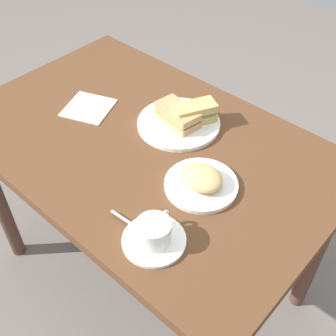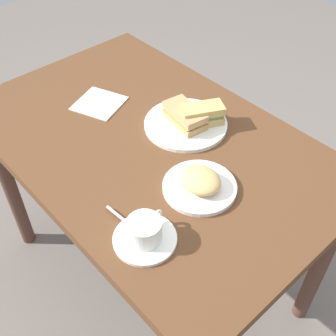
{
  "view_description": "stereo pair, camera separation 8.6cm",
  "coord_description": "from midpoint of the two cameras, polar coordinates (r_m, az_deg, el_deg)",
  "views": [
    {
      "loc": [
        0.74,
        -0.71,
        1.65
      ],
      "look_at": [
        0.16,
        -0.06,
        0.8
      ],
      "focal_mm": 45.91,
      "sensor_mm": 36.0,
      "label": 1
    },
    {
      "loc": [
        0.8,
        -0.65,
        1.65
      ],
      "look_at": [
        0.16,
        -0.06,
        0.8
      ],
      "focal_mm": 45.91,
      "sensor_mm": 36.0,
      "label": 2
    }
  ],
  "objects": [
    {
      "name": "coffee_saucer",
      "position": [
        1.08,
        -0.78,
        -9.48
      ],
      "size": [
        0.16,
        0.16,
        0.01
      ],
      "primitive_type": "cylinder",
      "color": "white",
      "rests_on": "dining_table"
    },
    {
      "name": "sandwich_plate",
      "position": [
        1.4,
        4.14,
        5.77
      ],
      "size": [
        0.27,
        0.27,
        0.01
      ],
      "primitive_type": "cylinder",
      "color": "white",
      "rests_on": "dining_table"
    },
    {
      "name": "ground_plane",
      "position": [
        1.94,
        -0.46,
        -13.76
      ],
      "size": [
        6.0,
        6.0,
        0.0
      ],
      "primitive_type": "plane",
      "color": "slate"
    },
    {
      "name": "napkin",
      "position": [
        1.51,
        -7.51,
        8.47
      ],
      "size": [
        0.2,
        0.2,
        0.0
      ],
      "primitive_type": "cube",
      "rotation": [
        0.0,
        0.0,
        0.39
      ],
      "color": "white",
      "rests_on": "dining_table"
    },
    {
      "name": "dining_table",
      "position": [
        1.42,
        -0.61,
        0.63
      ],
      "size": [
        1.21,
        0.77,
        0.77
      ],
      "color": "brown",
      "rests_on": "ground_plane"
    },
    {
      "name": "spoon",
      "position": [
        1.11,
        -3.71,
        -6.96
      ],
      "size": [
        0.1,
        0.02,
        0.01
      ],
      "color": "silver",
      "rests_on": "coffee_saucer"
    },
    {
      "name": "sandwich_back",
      "position": [
        1.38,
        6.36,
        6.99
      ],
      "size": [
        0.12,
        0.15,
        0.06
      ],
      "color": "tan",
      "rests_on": "sandwich_plate"
    },
    {
      "name": "side_plate",
      "position": [
        1.2,
        6.26,
        -2.6
      ],
      "size": [
        0.21,
        0.21,
        0.01
      ],
      "primitive_type": "cylinder",
      "color": "white",
      "rests_on": "dining_table"
    },
    {
      "name": "coffee_cup",
      "position": [
        1.05,
        -0.75,
        -8.23
      ],
      "size": [
        0.09,
        0.11,
        0.06
      ],
      "color": "white",
      "rests_on": "coffee_saucer"
    },
    {
      "name": "side_food_pile",
      "position": [
        1.18,
        6.37,
        -1.64
      ],
      "size": [
        0.12,
        0.1,
        0.04
      ],
      "primitive_type": "ellipsoid",
      "color": "#DCB36E",
      "rests_on": "side_plate"
    },
    {
      "name": "sandwich_front",
      "position": [
        1.38,
        4.04,
        6.9
      ],
      "size": [
        0.16,
        0.1,
        0.05
      ],
      "color": "tan",
      "rests_on": "sandwich_plate"
    }
  ]
}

